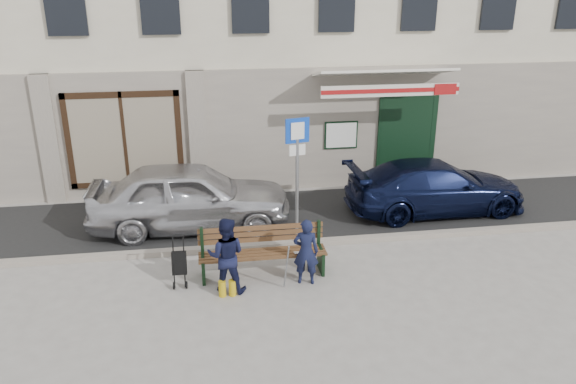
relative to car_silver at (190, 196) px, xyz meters
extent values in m
plane|color=#9E9991|center=(1.62, -2.81, -0.76)|extent=(80.00, 80.00, 0.00)
cube|color=#282828|center=(1.62, 0.29, -0.75)|extent=(60.00, 3.20, 0.01)
cube|color=#9E9384|center=(1.62, -1.31, -0.70)|extent=(60.00, 0.18, 0.12)
cube|color=#9E9384|center=(1.62, 2.15, 0.84)|extent=(20.00, 0.12, 3.20)
cube|color=maroon|center=(-1.58, 2.21, 0.79)|extent=(2.50, 0.12, 2.00)
cube|color=black|center=(5.72, 2.07, 0.54)|extent=(1.60, 0.10, 2.60)
cube|color=black|center=(5.72, 2.54, 0.44)|extent=(1.25, 0.90, 2.40)
cube|color=white|center=(3.92, 2.04, 0.69)|extent=(0.80, 0.03, 0.65)
cube|color=white|center=(4.82, 1.81, 2.32)|extent=(3.40, 1.72, 0.42)
cube|color=white|center=(4.82, 0.96, 2.04)|extent=(3.40, 0.05, 0.28)
cube|color=#A11315|center=(4.82, 0.93, 2.04)|extent=(3.40, 0.02, 0.10)
imported|color=silver|center=(0.00, 0.00, 0.00)|extent=(4.49, 1.92, 1.51)
imported|color=black|center=(5.80, 0.09, -0.13)|extent=(4.36, 1.90, 1.25)
cylinder|color=gray|center=(2.22, -1.14, 0.55)|extent=(0.07, 0.07, 2.62)
cube|color=#0D3CBA|center=(2.22, -1.14, 1.71)|extent=(0.50, 0.14, 0.50)
cube|color=white|center=(2.22, -1.17, 1.71)|extent=(0.28, 0.08, 0.34)
cube|color=white|center=(2.22, -1.14, 1.31)|extent=(0.34, 0.10, 0.22)
cube|color=brown|center=(1.36, -2.42, -0.31)|extent=(2.40, 0.50, 0.04)
cube|color=brown|center=(1.36, -2.14, -0.02)|extent=(2.40, 0.10, 0.36)
cube|color=black|center=(0.24, -2.42, -0.53)|extent=(0.06, 0.50, 0.45)
cube|color=black|center=(2.48, -2.42, -0.53)|extent=(0.06, 0.50, 0.45)
cube|color=white|center=(2.11, -2.52, -0.28)|extent=(0.34, 0.25, 0.11)
cylinder|color=gray|center=(1.71, -3.09, -0.26)|extent=(0.07, 0.34, 0.96)
cylinder|color=gold|center=(0.56, -3.07, -0.61)|extent=(0.13, 0.13, 0.30)
cylinder|color=gold|center=(0.74, -3.07, -0.61)|extent=(0.13, 0.13, 0.30)
imported|color=#121734|center=(2.11, -2.82, -0.12)|extent=(0.52, 0.39, 1.28)
imported|color=#121633|center=(0.66, -2.89, -0.05)|extent=(0.78, 0.66, 1.42)
cylinder|color=black|center=(-0.31, -2.70, -0.69)|extent=(0.03, 0.13, 0.13)
cylinder|color=black|center=(-0.08, -2.70, -0.69)|extent=(0.03, 0.13, 0.13)
cube|color=black|center=(-0.19, -2.51, -0.33)|extent=(0.27, 0.25, 0.45)
cylinder|color=black|center=(-0.19, -2.39, 0.15)|extent=(0.25, 0.03, 0.02)
camera|label=1|loc=(0.41, -11.82, 4.56)|focal=35.00mm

